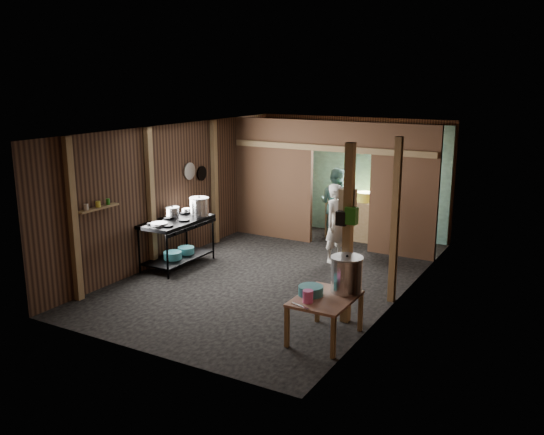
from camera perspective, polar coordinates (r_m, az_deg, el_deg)
The scene contains 43 objects.
floor at distance 10.54m, azimuth 0.54°, elevation -5.60°, with size 4.50×7.00×0.00m, color black.
ceiling at distance 9.99m, azimuth 0.57°, elevation 8.63°, with size 4.50×7.00×0.00m, color #4E4D4D.
wall_back at distance 13.30m, azimuth 7.90°, elevation 4.11°, with size 4.50×0.00×2.60m, color #4F3321.
wall_front at distance 7.42m, azimuth -12.70°, elevation -3.73°, with size 4.50×0.00×2.60m, color #4F3321.
wall_left at distance 11.42m, azimuth -9.37°, elevation 2.49°, with size 0.00×7.00×2.60m, color #4F3321.
wall_right at distance 9.33m, azimuth 12.73°, elevation -0.16°, with size 0.00×7.00×2.60m, color #4F3321.
partition_left at distance 12.71m, azimuth 0.14°, elevation 3.79°, with size 1.85×0.10×2.60m, color #50341C.
partition_right at distance 11.58m, azimuth 12.75°, elevation 2.49°, with size 1.35×0.10×2.60m, color #50341C.
partition_header at distance 11.88m, azimuth 6.84°, elevation 7.88°, with size 1.30×0.10×0.60m, color #50341C.
turquoise_panel at distance 13.25m, azimuth 7.80°, elevation 3.86°, with size 4.40×0.06×2.50m, color #81CBC0.
back_counter at distance 12.87m, azimuth 8.11°, elevation -0.20°, with size 1.20×0.50×0.85m, color #977D54.
wall_clock at distance 13.03m, azimuth 8.85°, elevation 6.55°, with size 0.20×0.20×0.03m, color beige.
post_left_a at distance 9.54m, azimuth -18.84°, elevation -0.27°, with size 0.10×0.12×2.60m, color #977D54.
post_left_b at distance 10.78m, azimuth -11.74°, elevation 1.73°, with size 0.10×0.12×2.60m, color #977D54.
post_left_c at distance 12.32m, azimuth -5.63°, elevation 3.42°, with size 0.10×0.12×2.60m, color #977D54.
post_right at distance 9.17m, azimuth 11.94°, elevation -0.37°, with size 0.10×0.12×2.60m, color #977D54.
post_free at distance 8.27m, azimuth 7.42°, elevation -1.71°, with size 0.12×0.12×2.60m, color #977D54.
cross_beam at distance 11.96m, azimuth 5.60°, elevation 6.75°, with size 4.40×0.12×0.12m, color #977D54.
pan_lid_big at distance 11.65m, azimuth -8.05°, elevation 4.50°, with size 0.34×0.34×0.03m, color gray.
pan_lid_small at distance 11.98m, azimuth -6.87°, elevation 4.31°, with size 0.30×0.30×0.03m, color black.
wall_shelf at distance 9.82m, azimuth -16.61°, elevation 0.89°, with size 0.14×0.80×0.03m, color #977D54.
jar_white at distance 9.64m, azimuth -17.69°, elevation 0.97°, with size 0.07×0.07×0.10m, color beige.
jar_yellow at distance 9.81m, azimuth -16.63°, elevation 1.26°, with size 0.08×0.08×0.10m, color yellow.
jar_green at distance 9.96m, azimuth -15.73°, elevation 1.50°, with size 0.06×0.06×0.10m, color #22791B.
bag_white at distance 8.25m, azimuth 7.41°, elevation 1.68°, with size 0.22×0.15×0.32m, color beige.
bag_green at distance 8.12m, azimuth 7.78°, elevation 0.17°, with size 0.16×0.12×0.24m, color #22791B.
bag_black at distance 8.16m, azimuth 6.80°, elevation -0.08°, with size 0.14×0.10×0.20m, color black.
gas_range at distance 11.04m, azimuth -9.22°, elevation -2.46°, with size 0.77×1.50×0.89m, color black, non-canonical shape.
prep_table at distance 8.01m, azimuth 5.18°, elevation -9.75°, with size 0.73×1.01×0.60m, color tan, non-canonical shape.
stove_pot_large at distance 11.16m, azimuth -7.11°, elevation 1.01°, with size 0.37×0.37×0.37m, color #B6B5B7, non-canonical shape.
stove_pot_med at distance 11.09m, azimuth -9.70°, elevation 0.45°, with size 0.26×0.26×0.22m, color #B6B5B7, non-canonical shape.
stove_saucepan at distance 11.41m, azimuth -8.39°, elevation 0.65°, with size 0.16×0.16×0.10m, color #B6B5B7.
frying_pan at distance 10.56m, azimuth -10.94°, elevation -0.64°, with size 0.30×0.52×0.07m, color gray, non-canonical shape.
blue_tub_front at distance 10.99m, azimuth -9.68°, elevation -3.67°, with size 0.33×0.33×0.14m, color teal.
blue_tub_back at distance 11.29m, azimuth -8.40°, elevation -3.18°, with size 0.31×0.31×0.13m, color teal.
stock_pot at distance 8.05m, azimuth 7.29°, elevation -5.59°, with size 0.45×0.45×0.52m, color #B6B5B7, non-canonical shape.
wash_basin at distance 7.95m, azimuth 3.81°, elevation -7.13°, with size 0.34×0.34×0.13m, color teal.
pink_bucket at distance 7.69m, azimuth 3.53°, elevation -7.70°, with size 0.14×0.14×0.17m, color #FE63BF.
knife at distance 7.59m, azimuth 2.77°, elevation -8.61°, with size 0.30×0.04×0.01m, color #B6B5B7.
yellow_tub at distance 12.68m, azimuth 9.05°, elevation 2.00°, with size 0.37×0.37×0.20m, color yellow.
red_cup at distance 12.86m, azimuth 7.03°, elevation 2.06°, with size 0.11×0.11×0.13m, color #B60D13.
cook at distance 11.13m, azimuth 6.32°, elevation -0.58°, with size 0.55×0.36×1.51m, color white.
worker_back at distance 12.73m, azimuth 6.23°, elevation 1.35°, with size 0.76×0.59×1.56m, color #41726D.
Camera 1 is at (4.82, -8.71, 3.47)m, focal length 38.55 mm.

